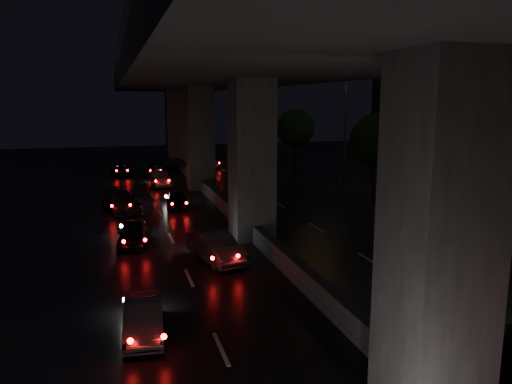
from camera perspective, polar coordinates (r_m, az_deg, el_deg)
name	(u,v)px	position (r m, az deg, el deg)	size (l,w,h in m)	color
ground	(284,268)	(21.22, 3.21, -8.72)	(120.00, 120.00, 0.00)	black
viaduct	(252,71)	(24.85, -0.52, 13.63)	(12.00, 80.00, 10.50)	#2E2E30
median_barrier	(252,229)	(25.66, -0.49, -4.31)	(0.45, 70.00, 0.85)	#2E2E30
building_right_far	(490,94)	(51.46, 25.16, 10.09)	(12.00, 22.00, 15.00)	black
tree_c	(377,141)	(35.71, 13.67, 5.73)	(3.80, 3.80, 6.12)	black
tree_d	(296,128)	(50.20, 4.54, 7.28)	(3.80, 3.80, 6.12)	black
streetlight_far	(340,117)	(40.92, 9.52, 8.49)	(2.52, 0.44, 9.00)	#2D2D33
car_4	(144,318)	(15.79, -12.73, -13.86)	(1.13, 3.24, 1.07)	black
car_5	(216,247)	(22.05, -4.61, -6.27)	(1.34, 3.83, 1.26)	#272629
car_6	(133,234)	(25.07, -13.89, -4.64)	(1.34, 3.34, 1.14)	black
car_7	(121,201)	(32.80, -15.23, -1.03)	(1.79, 4.39, 1.27)	black
car_8	(176,200)	(32.94, -9.12, -0.94)	(1.25, 3.11, 1.06)	black
car_9	(160,179)	(41.63, -10.90, 1.51)	(1.30, 3.74, 1.23)	#47453E
car_10	(154,169)	(47.83, -11.58, 2.55)	(1.82, 3.96, 1.10)	black
car_11	(122,169)	(48.48, -15.10, 2.53)	(1.90, 4.12, 1.15)	black
car_12	(211,162)	(52.11, -5.18, 3.41)	(1.41, 3.50, 1.19)	slate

